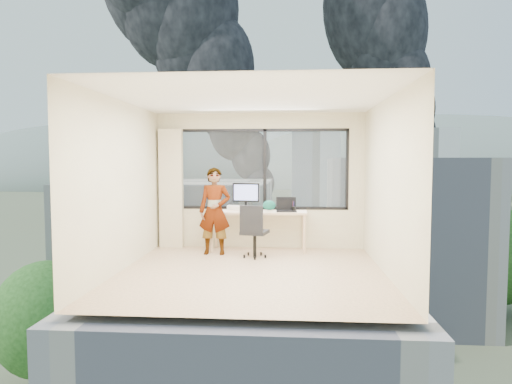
# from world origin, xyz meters

# --- Properties ---
(floor) EXTENTS (4.00, 4.00, 0.01)m
(floor) POSITION_xyz_m (0.00, 0.00, 0.00)
(floor) COLOR beige
(floor) RESTS_ON ground
(ceiling) EXTENTS (4.00, 4.00, 0.01)m
(ceiling) POSITION_xyz_m (0.00, 0.00, 2.60)
(ceiling) COLOR white
(ceiling) RESTS_ON ground
(wall_front) EXTENTS (4.00, 0.01, 2.60)m
(wall_front) POSITION_xyz_m (0.00, -2.00, 1.30)
(wall_front) COLOR beige
(wall_front) RESTS_ON ground
(wall_left) EXTENTS (0.01, 4.00, 2.60)m
(wall_left) POSITION_xyz_m (-2.00, 0.00, 1.30)
(wall_left) COLOR beige
(wall_left) RESTS_ON ground
(wall_right) EXTENTS (0.01, 4.00, 2.60)m
(wall_right) POSITION_xyz_m (2.00, 0.00, 1.30)
(wall_right) COLOR beige
(wall_right) RESTS_ON ground
(window_wall) EXTENTS (3.30, 0.16, 1.55)m
(window_wall) POSITION_xyz_m (0.05, 2.00, 1.52)
(window_wall) COLOR black
(window_wall) RESTS_ON ground
(curtain) EXTENTS (0.45, 0.14, 2.30)m
(curtain) POSITION_xyz_m (-1.72, 1.88, 1.15)
(curtain) COLOR #F3E2BE
(curtain) RESTS_ON floor
(desk) EXTENTS (1.80, 0.60, 0.75)m
(desk) POSITION_xyz_m (0.00, 1.66, 0.38)
(desk) COLOR #D5B18F
(desk) RESTS_ON floor
(chair) EXTENTS (0.58, 0.58, 0.95)m
(chair) POSITION_xyz_m (-0.03, 1.05, 0.47)
(chair) COLOR black
(chair) RESTS_ON floor
(person) EXTENTS (0.58, 0.38, 1.57)m
(person) POSITION_xyz_m (-0.77, 1.28, 0.78)
(person) COLOR #2D2D33
(person) RESTS_ON floor
(monitor) EXTENTS (0.54, 0.21, 0.52)m
(monitor) POSITION_xyz_m (-0.25, 1.79, 1.01)
(monitor) COLOR black
(monitor) RESTS_ON desk
(game_console) EXTENTS (0.35, 0.30, 0.08)m
(game_console) POSITION_xyz_m (-0.44, 1.91, 0.79)
(game_console) COLOR white
(game_console) RESTS_ON desk
(laptop) EXTENTS (0.39, 0.41, 0.24)m
(laptop) POSITION_xyz_m (0.52, 1.60, 0.87)
(laptop) COLOR black
(laptop) RESTS_ON desk
(cellphone) EXTENTS (0.10, 0.05, 0.01)m
(cellphone) POSITION_xyz_m (-0.21, 1.61, 0.76)
(cellphone) COLOR black
(cellphone) RESTS_ON desk
(pen_cup) EXTENTS (0.09, 0.09, 0.09)m
(pen_cup) POSITION_xyz_m (0.66, 1.60, 0.80)
(pen_cup) COLOR black
(pen_cup) RESTS_ON desk
(handbag) EXTENTS (0.25, 0.15, 0.19)m
(handbag) POSITION_xyz_m (0.19, 1.82, 0.84)
(handbag) COLOR #0B4640
(handbag) RESTS_ON desk
(exterior_ground) EXTENTS (400.00, 400.00, 0.04)m
(exterior_ground) POSITION_xyz_m (0.00, 120.00, -14.00)
(exterior_ground) COLOR #515B3D
(exterior_ground) RESTS_ON ground
(near_bldg_a) EXTENTS (16.00, 12.00, 14.00)m
(near_bldg_a) POSITION_xyz_m (-9.00, 30.00, -7.00)
(near_bldg_a) COLOR beige
(near_bldg_a) RESTS_ON exterior_ground
(near_bldg_b) EXTENTS (14.00, 13.00, 16.00)m
(near_bldg_b) POSITION_xyz_m (12.00, 38.00, -6.00)
(near_bldg_b) COLOR silver
(near_bldg_b) RESTS_ON exterior_ground
(far_tower_a) EXTENTS (14.00, 14.00, 28.00)m
(far_tower_a) POSITION_xyz_m (-35.00, 95.00, 0.00)
(far_tower_a) COLOR silver
(far_tower_a) RESTS_ON exterior_ground
(far_tower_b) EXTENTS (13.00, 13.00, 30.00)m
(far_tower_b) POSITION_xyz_m (8.00, 120.00, 1.00)
(far_tower_b) COLOR silver
(far_tower_b) RESTS_ON exterior_ground
(far_tower_c) EXTENTS (15.00, 15.00, 26.00)m
(far_tower_c) POSITION_xyz_m (45.00, 140.00, -1.00)
(far_tower_c) COLOR silver
(far_tower_c) RESTS_ON exterior_ground
(far_tower_d) EXTENTS (16.00, 14.00, 22.00)m
(far_tower_d) POSITION_xyz_m (-60.00, 150.00, -3.00)
(far_tower_d) COLOR silver
(far_tower_d) RESTS_ON exterior_ground
(hill_a) EXTENTS (288.00, 216.00, 90.00)m
(hill_a) POSITION_xyz_m (-120.00, 320.00, -14.00)
(hill_a) COLOR slate
(hill_a) RESTS_ON exterior_ground
(hill_b) EXTENTS (300.00, 220.00, 96.00)m
(hill_b) POSITION_xyz_m (100.00, 320.00, -14.00)
(hill_b) COLOR slate
(hill_b) RESTS_ON exterior_ground
(tree_a) EXTENTS (7.00, 7.00, 8.00)m
(tree_a) POSITION_xyz_m (-16.00, 22.00, -10.00)
(tree_a) COLOR #1F4717
(tree_a) RESTS_ON exterior_ground
(tree_b) EXTENTS (7.60, 7.60, 9.00)m
(tree_b) POSITION_xyz_m (4.00, 18.00, -9.50)
(tree_b) COLOR #1F4717
(tree_b) RESTS_ON exterior_ground
(tree_c) EXTENTS (8.40, 8.40, 10.00)m
(tree_c) POSITION_xyz_m (22.00, 40.00, -9.00)
(tree_c) COLOR #1F4717
(tree_c) RESTS_ON exterior_ground
(smoke_plume_a) EXTENTS (40.00, 24.00, 90.00)m
(smoke_plume_a) POSITION_xyz_m (-10.00, 150.00, 39.00)
(smoke_plume_a) COLOR black
(smoke_plume_a) RESTS_ON exterior_ground
(smoke_plume_b) EXTENTS (30.00, 18.00, 70.00)m
(smoke_plume_b) POSITION_xyz_m (55.00, 170.00, 27.00)
(smoke_plume_b) COLOR black
(smoke_plume_b) RESTS_ON exterior_ground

